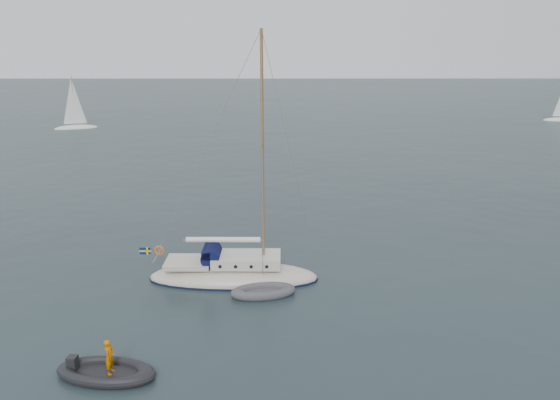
{
  "coord_description": "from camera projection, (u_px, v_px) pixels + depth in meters",
  "views": [
    {
      "loc": [
        -1.2,
        -25.06,
        10.93
      ],
      "look_at": [
        -1.14,
        0.0,
        3.67
      ],
      "focal_mm": 35.0,
      "sensor_mm": 36.0,
      "label": 1
    }
  ],
  "objects": [
    {
      "name": "ground",
      "position": [
        303.0,
        271.0,
        27.11
      ],
      "size": [
        300.0,
        300.0,
        0.0
      ],
      "primitive_type": "plane",
      "color": "black",
      "rests_on": "ground"
    },
    {
      "name": "sailboat",
      "position": [
        233.0,
        262.0,
        25.82
      ],
      "size": [
        8.46,
        2.54,
        12.04
      ],
      "rotation": [
        0.0,
        0.0,
        -0.01
      ],
      "color": "beige",
      "rests_on": "ground"
    },
    {
      "name": "dinghy",
      "position": [
        263.0,
        291.0,
        24.45
      ],
      "size": [
        2.96,
        1.34,
        0.42
      ],
      "rotation": [
        0.0,
        0.0,
        0.19
      ],
      "color": "#4D4C52",
      "rests_on": "ground"
    },
    {
      "name": "rib",
      "position": [
        106.0,
        371.0,
        18.47
      ],
      "size": [
        3.5,
        1.59,
        1.43
      ],
      "rotation": [
        0.0,
        0.0,
        -0.14
      ],
      "color": "black",
      "rests_on": "ground"
    },
    {
      "name": "distant_yacht_c",
      "position": [
        74.0,
        105.0,
        70.96
      ],
      "size": [
        5.44,
        2.9,
        7.21
      ],
      "rotation": [
        0.0,
        0.0,
        0.35
      ],
      "color": "silver",
      "rests_on": "ground"
    }
  ]
}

